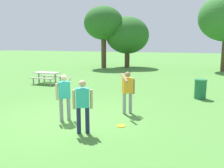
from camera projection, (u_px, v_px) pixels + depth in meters
ground_plane at (69, 120)px, 8.64m from camera, size 120.00×120.00×0.00m
person_thrower at (64, 94)px, 8.40m from camera, size 0.48×0.84×1.64m
person_catcher at (128, 89)px, 9.21m from camera, size 0.48×0.84×1.64m
person_bystander at (83, 103)px, 7.20m from camera, size 0.56×0.36×1.64m
frisbee at (121, 126)px, 7.97m from camera, size 0.29×0.29×0.03m
picnic_table_near at (47, 75)px, 16.10m from camera, size 1.71×1.43×0.77m
trash_can_beside_table at (200, 89)px, 11.80m from camera, size 0.59×0.59×0.96m
tree_tall_left at (104, 23)px, 25.44m from camera, size 4.14×4.14×6.53m
tree_broad_center at (127, 35)px, 26.30m from camera, size 4.70×4.70×5.50m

